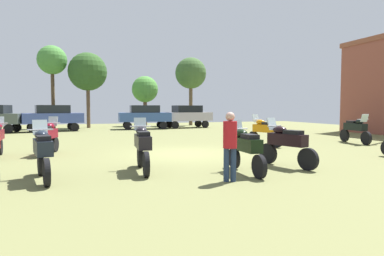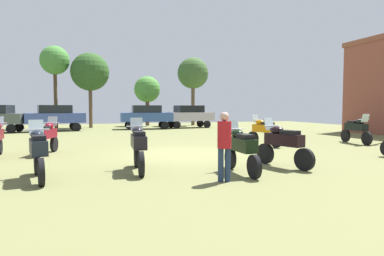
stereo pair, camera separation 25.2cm
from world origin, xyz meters
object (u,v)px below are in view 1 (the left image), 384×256
at_px(motorcycle_2, 245,147).
at_px(motorcycle_4, 264,131).
at_px(tree_2, 191,74).
at_px(tree_5, 52,61).
at_px(tree_4, 88,72).
at_px(motorcycle_12, 355,129).
at_px(car_1, 187,115).
at_px(car_4, 145,115).
at_px(car_3, 53,116).
at_px(motorcycle_8, 48,136).
at_px(motorcycle_9, 286,143).
at_px(motorcycle_6, 143,146).
at_px(person_2, 230,141).
at_px(motorcycle_11, 43,151).
at_px(tree_3, 145,90).

distance_m(motorcycle_2, motorcycle_4, 6.79).
bearing_deg(tree_2, tree_5, -175.81).
distance_m(tree_2, tree_4, 10.13).
bearing_deg(motorcycle_2, tree_4, 99.66).
bearing_deg(motorcycle_12, car_1, -67.62).
distance_m(car_4, tree_5, 9.42).
height_order(motorcycle_4, car_3, car_3).
height_order(motorcycle_8, car_3, car_3).
xyz_separation_m(motorcycle_4, motorcycle_8, (-9.42, 0.13, -0.01)).
distance_m(car_3, tree_4, 5.95).
bearing_deg(motorcycle_8, motorcycle_12, 13.23).
relative_size(motorcycle_2, motorcycle_12, 0.93).
distance_m(motorcycle_9, car_3, 20.40).
bearing_deg(motorcycle_6, motorcycle_4, 37.74).
bearing_deg(motorcycle_9, motorcycle_6, 155.12).
xyz_separation_m(motorcycle_12, person_2, (-9.77, -6.01, 0.26)).
bearing_deg(motorcycle_2, motorcycle_9, 17.11).
bearing_deg(person_2, tree_5, 122.65).
bearing_deg(motorcycle_8, person_2, -39.11).
relative_size(motorcycle_9, car_4, 0.48).
bearing_deg(motorcycle_6, motorcycle_8, 125.69).
xyz_separation_m(car_1, tree_2, (1.64, 3.93, 4.08)).
xyz_separation_m(motorcycle_11, tree_4, (1.56, 22.22, 4.23)).
bearing_deg(motorcycle_4, motorcycle_11, -168.81).
xyz_separation_m(motorcycle_6, car_1, (7.41, 19.21, 0.43)).
xyz_separation_m(motorcycle_4, car_1, (0.86, 14.76, 0.44)).
distance_m(car_4, tree_4, 6.66).
distance_m(motorcycle_2, motorcycle_8, 7.94).
bearing_deg(tree_4, motorcycle_9, -76.70).
bearing_deg(person_2, car_3, 124.57).
bearing_deg(car_4, tree_4, 57.52).
height_order(motorcycle_4, car_4, car_4).
xyz_separation_m(motorcycle_2, tree_3, (1.78, 24.80, 2.86)).
bearing_deg(car_4, tree_5, 67.47).
bearing_deg(car_3, motorcycle_4, -154.21).
xyz_separation_m(car_3, tree_4, (2.68, 3.72, 3.79)).
distance_m(car_1, person_2, 21.90).
xyz_separation_m(car_3, tree_3, (8.12, 5.55, 2.41)).
height_order(car_3, car_4, same).
xyz_separation_m(motorcycle_2, car_4, (0.82, 19.82, 0.45)).
bearing_deg(motorcycle_9, tree_4, 86.69).
bearing_deg(tree_2, motorcycle_4, -97.60).
xyz_separation_m(motorcycle_6, motorcycle_12, (11.58, 4.05, -0.01)).
bearing_deg(tree_3, car_1, -56.46).
xyz_separation_m(tree_3, tree_4, (-5.44, -1.83, 1.38)).
distance_m(motorcycle_4, motorcycle_12, 5.04).
bearing_deg(car_1, tree_5, 68.44).
distance_m(tree_3, tree_5, 8.79).
xyz_separation_m(motorcycle_2, tree_2, (6.38, 24.25, 4.54)).
height_order(motorcycle_8, tree_4, tree_4).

